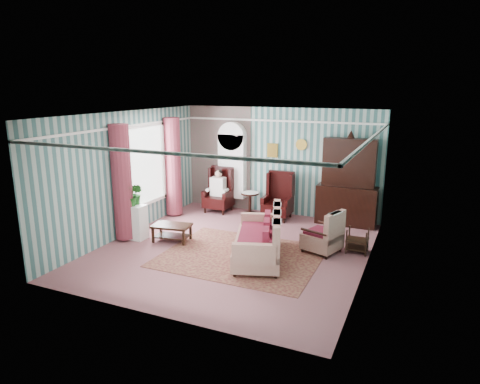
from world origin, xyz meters
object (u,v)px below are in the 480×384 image
at_px(plant_stand, 134,222).
at_px(sofa, 258,234).
at_px(seated_woman, 218,191).
at_px(nest_table, 357,240).
at_px(dresser_hutch, 348,179).
at_px(round_side_table, 250,203).
at_px(coffee_table, 172,233).
at_px(floral_armchair, 322,228).
at_px(wingback_left, 218,190).
at_px(bookcase, 232,171).
at_px(wingback_right, 278,196).

xyz_separation_m(plant_stand, sofa, (3.06, 0.02, 0.14)).
relative_size(seated_woman, nest_table, 2.19).
bearing_deg(dresser_hutch, seated_woman, -175.59).
height_order(round_side_table, coffee_table, round_side_table).
xyz_separation_m(nest_table, floral_armchair, (-0.70, -0.28, 0.26)).
bearing_deg(round_side_table, dresser_hutch, 2.64).
relative_size(nest_table, plant_stand, 0.68).
bearing_deg(nest_table, round_side_table, 151.80).
bearing_deg(sofa, floral_armchair, -69.39).
relative_size(wingback_left, nest_table, 2.31).
bearing_deg(coffee_table, nest_table, 14.26).
bearing_deg(seated_woman, floral_armchair, -28.45).
xyz_separation_m(bookcase, seated_woman, (-0.25, -0.39, -0.53)).
relative_size(wingback_left, round_side_table, 2.08).
xyz_separation_m(dresser_hutch, round_side_table, (-2.60, -0.12, -0.88)).
distance_m(wingback_right, nest_table, 2.81).
distance_m(dresser_hutch, floral_armchair, 2.20).
xyz_separation_m(wingback_right, round_side_table, (-0.85, 0.15, -0.33)).
distance_m(bookcase, wingback_right, 1.63).
bearing_deg(coffee_table, dresser_hutch, 39.72).
relative_size(nest_table, coffee_table, 0.64).
bearing_deg(round_side_table, bookcase, 159.73).
xyz_separation_m(bookcase, dresser_hutch, (3.25, -0.12, 0.06)).
height_order(wingback_right, round_side_table, wingback_right).
bearing_deg(dresser_hutch, sofa, -112.45).
bearing_deg(dresser_hutch, coffee_table, -140.28).
bearing_deg(sofa, round_side_table, 6.76).
distance_m(bookcase, nest_table, 4.37).
xyz_separation_m(wingback_right, nest_table, (2.32, -1.55, -0.35)).
relative_size(wingback_left, floral_armchair, 1.17).
xyz_separation_m(wingback_left, seated_woman, (0.00, 0.00, -0.04)).
bearing_deg(plant_stand, sofa, 0.28).
distance_m(round_side_table, floral_armchair, 3.18).
bearing_deg(round_side_table, seated_woman, -170.54).
bearing_deg(wingback_left, bookcase, 57.34).
relative_size(round_side_table, sofa, 0.29).
xyz_separation_m(wingback_left, sofa, (2.26, -2.73, -0.09)).
bearing_deg(round_side_table, floral_armchair, -38.65).
distance_m(dresser_hutch, plant_stand, 5.31).
distance_m(bookcase, round_side_table, 1.07).
distance_m(wingback_right, round_side_table, 0.92).
height_order(dresser_hutch, sofa, dresser_hutch).
relative_size(bookcase, round_side_table, 3.73).
bearing_deg(coffee_table, seated_woman, 92.07).
bearing_deg(sofa, plant_stand, 71.83).
height_order(seated_woman, floral_armchair, seated_woman).
xyz_separation_m(wingback_left, plant_stand, (-0.80, -2.75, -0.22)).
distance_m(plant_stand, coffee_table, 0.93).
bearing_deg(seated_woman, sofa, -50.45).
relative_size(bookcase, plant_stand, 2.80).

